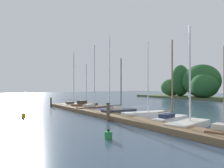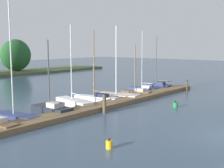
# 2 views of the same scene
# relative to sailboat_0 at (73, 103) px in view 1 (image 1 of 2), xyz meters

# --- Properties ---
(dock_pier) EXTENTS (30.52, 1.80, 0.35)m
(dock_pier) POSITION_rel_sailboat_0_xyz_m (13.08, -1.29, -0.28)
(dock_pier) COLOR brown
(dock_pier) RESTS_ON ground
(sailboat_0) EXTENTS (1.39, 3.20, 7.17)m
(sailboat_0) POSITION_rel_sailboat_0_xyz_m (0.00, 0.00, 0.00)
(sailboat_0) COLOR white
(sailboat_0) RESTS_ON ground
(sailboat_1) EXTENTS (1.69, 3.70, 5.47)m
(sailboat_1) POSITION_rel_sailboat_0_xyz_m (2.66, 0.51, -0.09)
(sailboat_1) COLOR brown
(sailboat_1) RESTS_ON ground
(sailboat_2) EXTENTS (1.56, 4.13, 7.34)m
(sailboat_2) POSITION_rel_sailboat_0_xyz_m (5.52, 0.10, -0.04)
(sailboat_2) COLOR brown
(sailboat_2) RESTS_ON ground
(sailboat_3) EXTENTS (1.67, 3.82, 8.05)m
(sailboat_3) POSITION_rel_sailboat_0_xyz_m (7.64, 0.86, -0.15)
(sailboat_3) COLOR navy
(sailboat_3) RESTS_ON ground
(sailboat_4) EXTENTS (1.32, 3.57, 5.37)m
(sailboat_4) POSITION_rel_sailboat_0_xyz_m (10.34, 0.38, -0.09)
(sailboat_4) COLOR #232833
(sailboat_4) RESTS_ON ground
(sailboat_5) EXTENTS (1.73, 4.49, 6.61)m
(sailboat_5) POSITION_rel_sailboat_0_xyz_m (13.25, 1.20, -0.13)
(sailboat_5) COLOR white
(sailboat_5) RESTS_ON ground
(sailboat_6) EXTENTS (1.81, 4.29, 6.28)m
(sailboat_6) POSITION_rel_sailboat_0_xyz_m (16.03, 1.16, -0.08)
(sailboat_6) COLOR white
(sailboat_6) RESTS_ON ground
(sailboat_7) EXTENTS (2.20, 4.23, 6.73)m
(sailboat_7) POSITION_rel_sailboat_0_xyz_m (18.25, 0.48, -0.14)
(sailboat_7) COLOR silver
(sailboat_7) RESTS_ON ground
(sailboat_8) EXTENTS (1.50, 3.16, 5.02)m
(sailboat_8) POSITION_rel_sailboat_0_xyz_m (20.84, 0.14, -0.10)
(sailboat_8) COLOR brown
(sailboat_8) RESTS_ON ground
(mooring_piling_0) EXTENTS (0.24, 0.24, 1.23)m
(mooring_piling_0) POSITION_rel_sailboat_0_xyz_m (-1.01, -2.61, 0.16)
(mooring_piling_0) COLOR #3D3323
(mooring_piling_0) RESTS_ON ground
(mooring_piling_1) EXTENTS (0.31, 0.31, 1.42)m
(mooring_piling_1) POSITION_rel_sailboat_0_xyz_m (12.96, -2.53, 0.26)
(mooring_piling_1) COLOR brown
(mooring_piling_1) RESTS_ON ground
(channel_buoy_0) EXTENTS (0.40, 0.40, 0.53)m
(channel_buoy_0) POSITION_rel_sailboat_0_xyz_m (18.07, -5.67, -0.25)
(channel_buoy_0) COLOR #23843D
(channel_buoy_0) RESTS_ON ground
(channel_buoy_1) EXTENTS (0.33, 0.33, 0.52)m
(channel_buoy_1) POSITION_rel_sailboat_0_xyz_m (7.37, -7.71, -0.25)
(channel_buoy_1) COLOR gold
(channel_buoy_1) RESTS_ON ground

